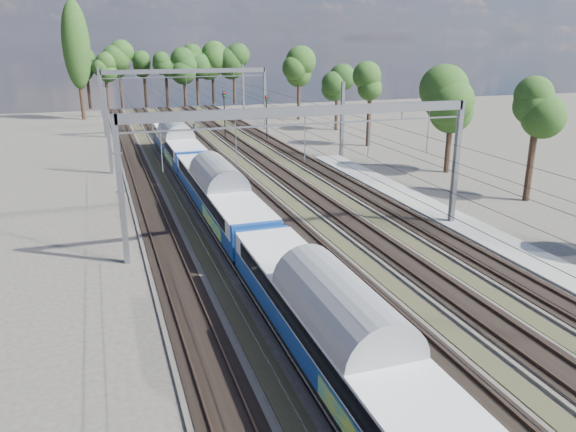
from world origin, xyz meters
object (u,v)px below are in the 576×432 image
object	(u,v)px
emu_train	(220,189)
signal_near	(224,110)
worker	(194,130)
signal_far	(267,112)

from	to	relation	value
emu_train	signal_near	size ratio (longest dim) A/B	10.19
worker	signal_far	xyz separation A→B (m)	(8.53, -7.18, 2.94)
worker	emu_train	bearing A→B (deg)	-164.88
signal_near	signal_far	xyz separation A→B (m)	(5.30, -1.71, -0.35)
worker	signal_near	bearing A→B (deg)	-127.38
emu_train	worker	size ratio (longest dim) A/B	40.86
emu_train	signal_near	xyz separation A→B (m)	(8.11, 34.76, 1.41)
signal_far	signal_near	bearing A→B (deg)	157.32
worker	signal_far	distance (m)	11.53
signal_near	signal_far	world-z (taller)	signal_near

